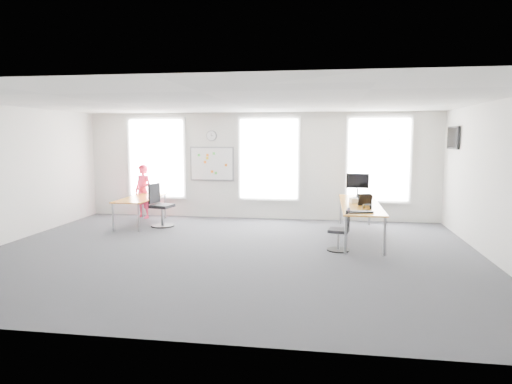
% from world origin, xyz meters
% --- Properties ---
extents(floor, '(10.00, 10.00, 0.00)m').
position_xyz_m(floor, '(0.00, 0.00, 0.00)').
color(floor, '#26272B').
rests_on(floor, ground).
extents(ceiling, '(10.00, 10.00, 0.00)m').
position_xyz_m(ceiling, '(0.00, 0.00, 3.00)').
color(ceiling, white).
rests_on(ceiling, ground).
extents(wall_back, '(10.00, 0.00, 10.00)m').
position_xyz_m(wall_back, '(0.00, 4.00, 1.50)').
color(wall_back, silver).
rests_on(wall_back, ground).
extents(wall_front, '(10.00, 0.00, 10.00)m').
position_xyz_m(wall_front, '(0.00, -4.00, 1.50)').
color(wall_front, silver).
rests_on(wall_front, ground).
extents(wall_left, '(0.00, 10.00, 10.00)m').
position_xyz_m(wall_left, '(-5.00, 0.00, 1.50)').
color(wall_left, silver).
rests_on(wall_left, ground).
extents(wall_right, '(0.00, 10.00, 10.00)m').
position_xyz_m(wall_right, '(5.00, 0.00, 1.50)').
color(wall_right, silver).
rests_on(wall_right, ground).
extents(window_left, '(1.60, 0.06, 2.20)m').
position_xyz_m(window_left, '(-3.00, 3.97, 1.70)').
color(window_left, white).
rests_on(window_left, wall_back).
extents(window_mid, '(1.60, 0.06, 2.20)m').
position_xyz_m(window_mid, '(0.30, 3.97, 1.70)').
color(window_mid, white).
rests_on(window_mid, wall_back).
extents(window_right, '(1.60, 0.06, 2.20)m').
position_xyz_m(window_right, '(3.30, 3.97, 1.70)').
color(window_right, white).
rests_on(window_right, wall_back).
extents(desk_right, '(0.87, 3.27, 0.80)m').
position_xyz_m(desk_right, '(2.68, 1.86, 0.74)').
color(desk_right, '#BE7C29').
rests_on(desk_right, ground).
extents(desk_left, '(0.79, 1.98, 0.72)m').
position_xyz_m(desk_left, '(-2.96, 2.61, 0.66)').
color(desk_left, '#BE7C29').
rests_on(desk_left, ground).
extents(chair_right, '(0.46, 0.46, 0.87)m').
position_xyz_m(chair_right, '(2.23, 0.53, 0.38)').
color(chair_right, black).
rests_on(chair_right, ground).
extents(chair_left, '(0.60, 0.60, 1.11)m').
position_xyz_m(chair_left, '(-2.36, 2.43, 0.49)').
color(chair_left, black).
rests_on(chair_left, ground).
extents(person, '(0.66, 0.55, 1.54)m').
position_xyz_m(person, '(-3.28, 3.55, 0.77)').
color(person, '#EF284F').
rests_on(person, ground).
extents(whiteboard, '(1.20, 0.03, 0.90)m').
position_xyz_m(whiteboard, '(-1.35, 3.97, 1.55)').
color(whiteboard, white).
rests_on(whiteboard, wall_back).
extents(wall_clock, '(0.30, 0.04, 0.30)m').
position_xyz_m(wall_clock, '(-1.35, 3.97, 2.35)').
color(wall_clock, gray).
rests_on(wall_clock, wall_back).
extents(tv, '(0.06, 0.90, 0.55)m').
position_xyz_m(tv, '(4.95, 3.00, 2.30)').
color(tv, black).
rests_on(tv, wall_right).
extents(keyboard, '(0.53, 0.31, 0.02)m').
position_xyz_m(keyboard, '(2.60, 0.55, 0.81)').
color(keyboard, black).
rests_on(keyboard, desk_right).
extents(mouse, '(0.07, 0.11, 0.04)m').
position_xyz_m(mouse, '(2.84, 0.56, 0.82)').
color(mouse, black).
rests_on(mouse, desk_right).
extents(lens_cap, '(0.07, 0.07, 0.01)m').
position_xyz_m(lens_cap, '(2.76, 0.87, 0.80)').
color(lens_cap, black).
rests_on(lens_cap, desk_right).
extents(headphones, '(0.19, 0.10, 0.11)m').
position_xyz_m(headphones, '(2.77, 1.07, 0.85)').
color(headphones, black).
rests_on(headphones, desk_right).
extents(laptop_sleeve, '(0.33, 0.27, 0.26)m').
position_xyz_m(laptop_sleeve, '(2.77, 1.57, 0.93)').
color(laptop_sleeve, black).
rests_on(laptop_sleeve, desk_right).
extents(paper_stack, '(0.35, 0.30, 0.10)m').
position_xyz_m(paper_stack, '(2.62, 2.00, 0.85)').
color(paper_stack, beige).
rests_on(paper_stack, desk_right).
extents(monitor, '(0.56, 0.23, 0.62)m').
position_xyz_m(monitor, '(2.69, 2.83, 1.17)').
color(monitor, black).
rests_on(monitor, desk_right).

